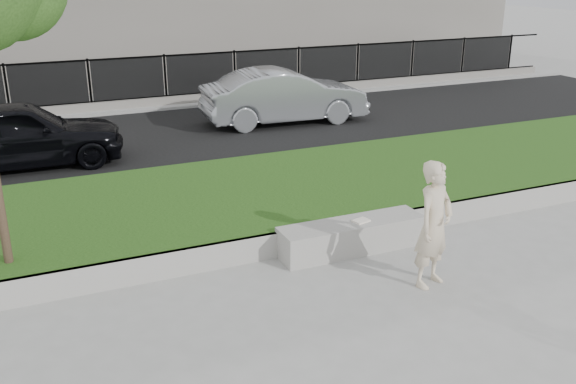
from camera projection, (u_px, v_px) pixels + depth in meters
name	position (u px, v px, depth m)	size (l,w,h in m)	color
ground	(266.00, 296.00, 8.58)	(90.00, 90.00, 0.00)	gray
grass_bank	(201.00, 208.00, 11.10)	(34.00, 4.00, 0.40)	black
grass_kerb	(239.00, 252.00, 9.41)	(34.00, 0.08, 0.40)	gray
street	(138.00, 141.00, 15.89)	(34.00, 7.00, 0.04)	black
far_pavement	(108.00, 104.00, 19.75)	(34.00, 3.00, 0.12)	gray
iron_fence	(112.00, 94.00, 18.72)	(32.00, 0.30, 1.50)	slate
stone_bench	(352.00, 236.00, 9.86)	(2.32, 0.58, 0.47)	gray
man	(434.00, 225.00, 8.61)	(0.65, 0.42, 1.77)	beige
book	(361.00, 221.00, 9.78)	(0.24, 0.18, 0.03)	white
car_dark	(19.00, 134.00, 13.59)	(1.71, 4.26, 1.45)	black
car_silver	(284.00, 96.00, 17.35)	(1.55, 4.44, 1.46)	#95989D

